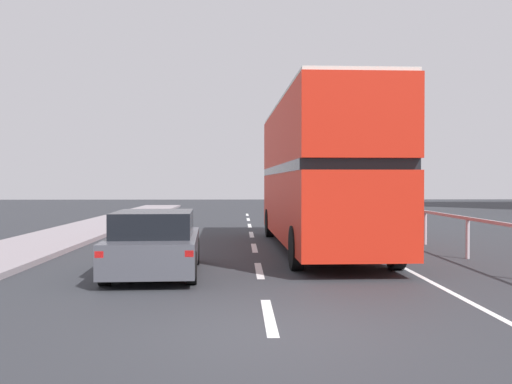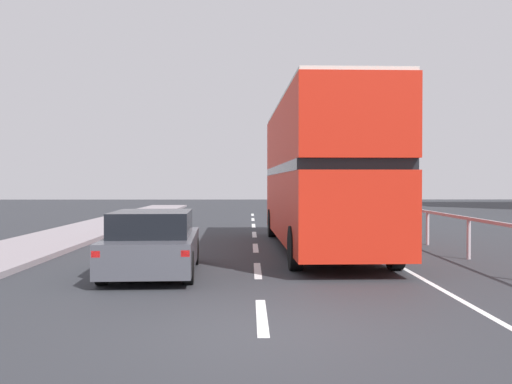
% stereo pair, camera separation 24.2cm
% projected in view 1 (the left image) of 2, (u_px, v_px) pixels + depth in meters
% --- Properties ---
extents(ground_plane, '(73.73, 120.00, 0.10)m').
position_uv_depth(ground_plane, '(272.00, 334.00, 7.86)').
color(ground_plane, '#2D2F34').
extents(lane_paint_markings, '(3.51, 46.00, 0.01)m').
position_uv_depth(lane_paint_markings, '(327.00, 254.00, 16.35)').
color(lane_paint_markings, silver).
rests_on(lane_paint_markings, ground).
extents(bridge_side_railing, '(0.10, 42.00, 1.09)m').
position_uv_depth(bridge_side_railing, '(444.00, 220.00, 16.98)').
color(bridge_side_railing, '#B9AAB2').
rests_on(bridge_side_railing, ground).
extents(double_decker_bus_red, '(2.78, 11.21, 4.31)m').
position_uv_depth(double_decker_bus_red, '(319.00, 171.00, 17.29)').
color(double_decker_bus_red, red).
rests_on(double_decker_bus_red, ground).
extents(hatchback_car_near, '(2.03, 4.25, 1.37)m').
position_uv_depth(hatchback_car_near, '(155.00, 244.00, 12.68)').
color(hatchback_car_near, '#494A53').
rests_on(hatchback_car_near, ground).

